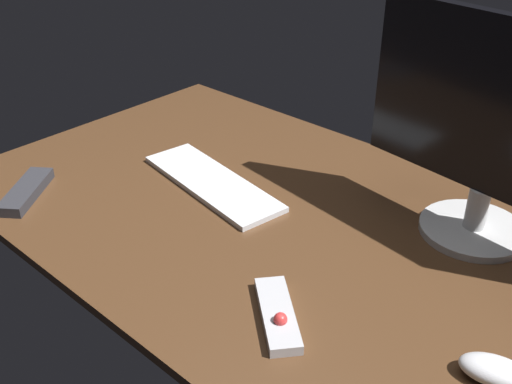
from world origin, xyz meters
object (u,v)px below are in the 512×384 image
object	(u,v)px
monitor	(495,129)
keyboard	(211,183)
media_remote	(278,315)
tv_remote	(26,191)
computer_mouse	(495,371)

from	to	relation	value
monitor	keyboard	xyz separation A→B (cm)	(-51.76, -22.06, -21.93)
monitor	media_remote	xyz separation A→B (cm)	(-12.16, -45.00, -21.55)
media_remote	tv_remote	distance (cm)	66.39
computer_mouse	tv_remote	distance (cm)	99.09
computer_mouse	monitor	bearing A→B (deg)	101.61
tv_remote	monitor	bearing A→B (deg)	86.88
computer_mouse	media_remote	bearing A→B (deg)	-177.99
computer_mouse	keyboard	bearing A→B (deg)	152.69
tv_remote	keyboard	bearing A→B (deg)	101.98
monitor	computer_mouse	bearing A→B (deg)	-52.98
keyboard	tv_remote	size ratio (longest dim) A/B	2.15
keyboard	media_remote	size ratio (longest dim) A/B	2.34
keyboard	monitor	bearing A→B (deg)	32.27
media_remote	keyboard	bearing A→B (deg)	-170.41
keyboard	tv_remote	xyz separation A→B (cm)	(-26.39, -30.23, 0.55)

